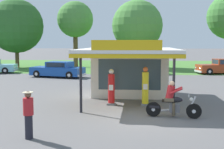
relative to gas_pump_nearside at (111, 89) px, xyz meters
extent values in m
plane|color=#5B5959|center=(1.71, -2.87, -0.84)|extent=(300.00, 300.00, 0.00)
cube|color=#477A33|center=(1.71, 27.13, -0.84)|extent=(120.00, 24.00, 0.01)
cube|color=silver|center=(0.87, 3.21, 0.51)|extent=(4.37, 3.20, 2.71)
cube|color=#384C56|center=(0.87, 1.63, 0.57)|extent=(3.50, 0.05, 1.73)
cube|color=silver|center=(0.87, 1.37, 1.95)|extent=(5.07, 7.38, 0.16)
cube|color=gold|center=(0.87, 1.37, 1.77)|extent=(5.07, 7.38, 0.18)
cube|color=gold|center=(0.87, -2.29, 2.25)|extent=(3.06, 0.08, 0.44)
cylinder|color=black|center=(2.95, -1.92, 0.51)|extent=(0.12, 0.12, 2.71)
cylinder|color=black|center=(-1.22, -1.92, 0.51)|extent=(0.12, 0.12, 2.71)
cube|color=slate|center=(0.00, 0.00, -0.79)|extent=(0.44, 0.44, 0.10)
cylinder|color=red|center=(0.00, 0.00, 0.00)|extent=(0.34, 0.34, 1.48)
cube|color=white|center=(0.00, -0.18, 0.07)|extent=(0.22, 0.02, 0.28)
sphere|color=white|center=(0.00, 0.00, 0.88)|extent=(0.26, 0.26, 0.26)
cube|color=slate|center=(1.74, 0.00, -0.79)|extent=(0.44, 0.44, 0.10)
cylinder|color=yellow|center=(1.74, 0.00, 0.06)|extent=(0.34, 0.34, 1.61)
cube|color=white|center=(1.74, -0.18, 0.14)|extent=(0.22, 0.02, 0.28)
sphere|color=orange|center=(1.74, 0.00, 1.00)|extent=(0.26, 0.26, 0.26)
cylinder|color=black|center=(3.74, -2.63, -0.52)|extent=(0.65, 0.18, 0.64)
cylinder|color=silver|center=(3.74, -2.63, -0.52)|extent=(0.17, 0.14, 0.16)
cylinder|color=black|center=(2.05, -2.40, -0.52)|extent=(0.65, 0.18, 0.64)
cylinder|color=silver|center=(2.05, -2.40, -0.52)|extent=(0.17, 0.14, 0.16)
ellipsoid|color=black|center=(2.99, -2.53, -0.06)|extent=(0.59, 0.31, 0.24)
cube|color=#59595E|center=(2.94, -2.52, -0.42)|extent=(0.47, 0.30, 0.36)
cube|color=black|center=(2.65, -2.48, -0.12)|extent=(0.51, 0.32, 0.10)
cylinder|color=silver|center=(3.64, -2.61, -0.24)|extent=(0.38, 0.12, 0.71)
cylinder|color=silver|center=(3.52, -2.60, 0.14)|extent=(0.13, 0.70, 0.04)
sphere|color=silver|center=(3.62, -2.61, -0.02)|extent=(0.16, 0.16, 0.16)
cube|color=black|center=(2.10, -2.41, -0.40)|extent=(0.46, 0.24, 0.12)
cylinder|color=silver|center=(2.57, -2.33, -0.56)|extent=(0.71, 0.17, 0.18)
cube|color=brown|center=(2.72, -2.49, -0.06)|extent=(0.44, 0.39, 0.14)
cylinder|color=brown|center=(2.94, -2.36, -0.46)|extent=(0.15, 0.25, 0.56)
cylinder|color=brown|center=(2.89, -2.67, -0.46)|extent=(0.15, 0.25, 0.56)
cylinder|color=#B21E23|center=(2.76, -2.49, 0.25)|extent=(0.45, 0.37, 0.60)
sphere|color=tan|center=(2.82, -2.50, 0.63)|extent=(0.22, 0.22, 0.22)
cylinder|color=#B21E23|center=(3.02, -2.33, 0.33)|extent=(0.54, 0.16, 0.31)
cylinder|color=#B21E23|center=(2.97, -2.72, 0.33)|extent=(0.54, 0.16, 0.31)
cube|color=#19479E|center=(-6.13, 12.23, -0.29)|extent=(5.16, 2.94, 0.75)
cube|color=#19479E|center=(-5.89, 12.17, 0.34)|extent=(2.47, 2.09, 0.51)
cube|color=#283847|center=(-6.92, 12.42, 0.34)|extent=(0.38, 1.42, 0.41)
cube|color=#283847|center=(-6.08, 11.39, 0.34)|extent=(1.78, 0.45, 0.39)
cube|color=#283847|center=(-5.70, 12.95, 0.34)|extent=(1.78, 0.45, 0.39)
cube|color=silver|center=(-8.52, 12.80, -0.54)|extent=(0.53, 1.75, 0.18)
cube|color=silver|center=(-3.74, 11.66, -0.54)|extent=(0.53, 1.75, 0.18)
sphere|color=white|center=(-8.67, 12.22, -0.25)|extent=(0.18, 0.18, 0.18)
sphere|color=white|center=(-8.39, 13.38, -0.25)|extent=(0.18, 0.18, 0.18)
cylinder|color=black|center=(-7.94, 11.77, -0.51)|extent=(0.69, 0.35, 0.66)
cylinder|color=silver|center=(-7.94, 11.77, -0.51)|extent=(0.34, 0.28, 0.30)
cylinder|color=black|center=(-7.53, 13.46, -0.51)|extent=(0.69, 0.35, 0.66)
cylinder|color=silver|center=(-7.53, 13.46, -0.51)|extent=(0.34, 0.28, 0.30)
cylinder|color=black|center=(-4.73, 11.00, -0.51)|extent=(0.69, 0.35, 0.66)
cylinder|color=silver|center=(-4.73, 11.00, -0.51)|extent=(0.34, 0.28, 0.30)
cylinder|color=black|center=(-4.32, 12.69, -0.51)|extent=(0.69, 0.35, 0.66)
cylinder|color=silver|center=(-4.32, 12.69, -0.51)|extent=(0.34, 0.28, 0.30)
cube|color=silver|center=(-11.54, 15.74, -0.54)|extent=(0.35, 1.67, 0.18)
sphere|color=white|center=(-11.60, 16.30, -0.26)|extent=(0.18, 0.18, 0.18)
sphere|color=white|center=(-11.45, 15.18, -0.26)|extent=(0.18, 0.18, 0.18)
cylinder|color=black|center=(-12.52, 16.43, -0.51)|extent=(0.68, 0.29, 0.66)
cylinder|color=silver|center=(-12.52, 16.43, -0.51)|extent=(0.32, 0.26, 0.30)
cylinder|color=black|center=(-12.29, 14.80, -0.51)|extent=(0.68, 0.29, 0.66)
cylinder|color=silver|center=(-12.29, 14.80, -0.51)|extent=(0.32, 0.26, 0.30)
cube|color=#993819|center=(9.77, 16.75, -0.27)|extent=(5.23, 2.82, 0.78)
cube|color=#993819|center=(10.01, 16.80, 0.40)|extent=(2.20, 1.95, 0.56)
cube|color=#283847|center=(9.09, 16.60, 0.40)|extent=(0.34, 1.37, 0.45)
cube|color=#283847|center=(9.84, 17.56, 0.40)|extent=(1.59, 0.38, 0.43)
cube|color=silver|center=(7.32, 16.21, -0.54)|extent=(0.48, 1.69, 0.18)
sphere|color=white|center=(7.44, 15.65, -0.23)|extent=(0.18, 0.18, 0.18)
sphere|color=white|center=(7.19, 16.77, -0.23)|extent=(0.18, 0.18, 0.18)
cylinder|color=black|center=(8.31, 15.57, -0.51)|extent=(0.69, 0.34, 0.66)
cylinder|color=silver|center=(8.31, 15.57, -0.51)|extent=(0.34, 0.28, 0.30)
cylinder|color=black|center=(7.95, 17.20, -0.51)|extent=(0.69, 0.34, 0.66)
cylinder|color=silver|center=(7.95, 17.20, -0.51)|extent=(0.34, 0.28, 0.30)
cube|color=gold|center=(1.67, 15.58, -0.30)|extent=(5.05, 2.99, 0.73)
cube|color=gold|center=(2.08, 15.69, 0.33)|extent=(2.46, 2.09, 0.53)
cube|color=#283847|center=(1.08, 15.42, 0.33)|extent=(0.41, 1.36, 0.42)
cube|color=#283847|center=(2.29, 14.94, 0.33)|extent=(1.74, 0.51, 0.40)
cube|color=#283847|center=(1.87, 16.44, 0.33)|extent=(1.74, 0.51, 0.40)
cube|color=silver|center=(-0.65, 14.94, -0.54)|extent=(0.57, 1.68, 0.18)
cube|color=silver|center=(3.98, 16.22, -0.54)|extent=(0.57, 1.68, 0.18)
sphere|color=white|center=(-0.51, 14.38, -0.26)|extent=(0.18, 0.18, 0.18)
sphere|color=white|center=(-0.81, 15.49, -0.26)|extent=(0.18, 0.18, 0.18)
cylinder|color=black|center=(0.34, 14.34, -0.51)|extent=(0.69, 0.37, 0.66)
cylinder|color=silver|center=(0.34, 14.34, -0.51)|extent=(0.34, 0.29, 0.30)
cylinder|color=black|center=(-0.11, 15.96, -0.51)|extent=(0.69, 0.37, 0.66)
cylinder|color=silver|center=(-0.11, 15.96, -0.51)|extent=(0.34, 0.29, 0.30)
cylinder|color=black|center=(3.44, 15.20, -0.51)|extent=(0.69, 0.37, 0.66)
cylinder|color=silver|center=(3.44, 15.20, -0.51)|extent=(0.34, 0.29, 0.30)
cylinder|color=black|center=(3.00, 16.82, -0.51)|extent=(0.69, 0.37, 0.66)
cylinder|color=silver|center=(3.00, 16.82, -0.51)|extent=(0.34, 0.29, 0.30)
cylinder|color=black|center=(-2.21, -5.92, -0.44)|extent=(0.26, 0.26, 0.81)
cylinder|color=#B21E23|center=(-2.21, -5.92, 0.25)|extent=(0.34, 0.34, 0.57)
sphere|color=brown|center=(-2.21, -5.92, 0.65)|extent=(0.22, 0.22, 0.22)
cylinder|color=beige|center=(-2.21, -5.92, 0.73)|extent=(0.35, 0.35, 0.02)
cylinder|color=brown|center=(-7.03, 24.72, 1.37)|extent=(0.61, 0.61, 4.43)
sphere|color=#4C893D|center=(-7.03, 24.72, 5.36)|extent=(4.72, 4.72, 4.72)
cylinder|color=brown|center=(1.07, 23.42, 0.62)|extent=(0.47, 0.47, 2.93)
sphere|color=#4C893D|center=(1.07, 23.42, 4.46)|extent=(6.31, 6.31, 6.31)
sphere|color=#4C893D|center=(1.60, 24.21, 3.83)|extent=(4.50, 4.50, 4.50)
cylinder|color=brown|center=(-14.08, 22.41, 0.51)|extent=(0.48, 0.48, 2.71)
sphere|color=#2D6028|center=(-14.08, 22.41, 4.40)|extent=(6.76, 6.76, 6.76)
sphere|color=#2D6028|center=(-14.90, 21.76, 3.72)|extent=(3.44, 3.44, 3.44)
camera|label=1|loc=(1.46, -15.72, 2.37)|focal=49.82mm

